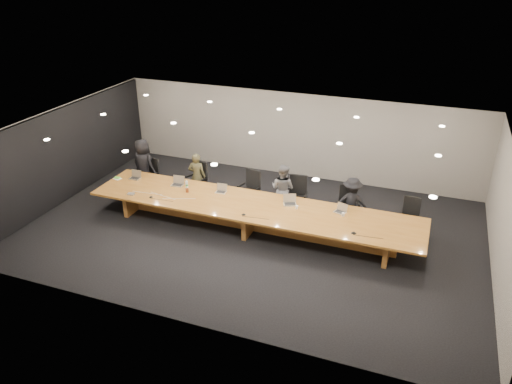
% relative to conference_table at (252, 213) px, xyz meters
% --- Properties ---
extents(ground, '(12.00, 12.00, 0.00)m').
position_rel_conference_table_xyz_m(ground, '(0.00, 0.00, -0.52)').
color(ground, black).
rests_on(ground, ground).
extents(back_wall, '(12.00, 0.02, 2.80)m').
position_rel_conference_table_xyz_m(back_wall, '(0.00, 4.00, 0.88)').
color(back_wall, '#AFA99F').
rests_on(back_wall, ground).
extents(left_wall_panel, '(0.08, 7.84, 2.74)m').
position_rel_conference_table_xyz_m(left_wall_panel, '(-5.94, 0.00, 0.85)').
color(left_wall_panel, black).
rests_on(left_wall_panel, ground).
extents(conference_table, '(9.00, 1.80, 0.75)m').
position_rel_conference_table_xyz_m(conference_table, '(0.00, 0.00, 0.00)').
color(conference_table, '#8F581F').
rests_on(conference_table, ground).
extents(chair_far_left, '(0.65, 0.65, 1.03)m').
position_rel_conference_table_xyz_m(chair_far_left, '(-3.95, 1.27, -0.01)').
color(chair_far_left, black).
rests_on(chair_far_left, ground).
extents(chair_left, '(0.76, 0.76, 1.17)m').
position_rel_conference_table_xyz_m(chair_left, '(-2.30, 1.25, 0.06)').
color(chair_left, black).
rests_on(chair_left, ground).
extents(chair_mid_left, '(0.73, 0.73, 1.16)m').
position_rel_conference_table_xyz_m(chair_mid_left, '(-0.57, 1.19, 0.06)').
color(chair_mid_left, black).
rests_on(chair_mid_left, ground).
extents(chair_mid_right, '(0.63, 0.63, 1.17)m').
position_rel_conference_table_xyz_m(chair_mid_right, '(0.86, 1.26, 0.07)').
color(chair_mid_right, black).
rests_on(chair_mid_right, ground).
extents(chair_right, '(0.73, 0.73, 1.13)m').
position_rel_conference_table_xyz_m(chair_right, '(2.34, 1.24, 0.04)').
color(chair_right, black).
rests_on(chair_right, ground).
extents(chair_far_right, '(0.55, 0.55, 1.06)m').
position_rel_conference_table_xyz_m(chair_far_right, '(3.98, 1.22, 0.01)').
color(chair_far_right, black).
rests_on(chair_far_right, ground).
extents(person_a, '(0.89, 0.66, 1.65)m').
position_rel_conference_table_xyz_m(person_a, '(-4.12, 1.26, 0.30)').
color(person_a, black).
rests_on(person_a, ground).
extents(person_b, '(0.57, 0.41, 1.46)m').
position_rel_conference_table_xyz_m(person_b, '(-2.24, 1.22, 0.21)').
color(person_b, '#3B3720').
rests_on(person_b, ground).
extents(person_c, '(0.82, 0.70, 1.48)m').
position_rel_conference_table_xyz_m(person_c, '(0.45, 1.26, 0.22)').
color(person_c, '#5A5A5D').
rests_on(person_c, ground).
extents(person_d, '(0.98, 0.65, 1.43)m').
position_rel_conference_table_xyz_m(person_d, '(2.43, 1.17, 0.19)').
color(person_d, black).
rests_on(person_d, ground).
extents(laptop_a, '(0.32, 0.23, 0.25)m').
position_rel_conference_table_xyz_m(laptop_a, '(-3.87, 0.37, 0.35)').
color(laptop_a, tan).
rests_on(laptop_a, conference_table).
extents(laptop_b, '(0.36, 0.27, 0.27)m').
position_rel_conference_table_xyz_m(laptop_b, '(-2.46, 0.40, 0.36)').
color(laptop_b, tan).
rests_on(laptop_b, conference_table).
extents(laptop_c, '(0.31, 0.23, 0.23)m').
position_rel_conference_table_xyz_m(laptop_c, '(-1.10, 0.42, 0.34)').
color(laptop_c, beige).
rests_on(laptop_c, conference_table).
extents(laptop_d, '(0.41, 0.36, 0.27)m').
position_rel_conference_table_xyz_m(laptop_d, '(0.94, 0.38, 0.36)').
color(laptop_d, beige).
rests_on(laptop_d, conference_table).
extents(laptop_e, '(0.35, 0.30, 0.23)m').
position_rel_conference_table_xyz_m(laptop_e, '(2.27, 0.41, 0.34)').
color(laptop_e, '#BCAB90').
rests_on(laptop_e, conference_table).
extents(water_bottle, '(0.08, 0.08, 0.23)m').
position_rel_conference_table_xyz_m(water_bottle, '(-2.10, 0.30, 0.34)').
color(water_bottle, silver).
rests_on(water_bottle, conference_table).
extents(amber_mug, '(0.10, 0.10, 0.11)m').
position_rel_conference_table_xyz_m(amber_mug, '(-1.98, 0.11, 0.29)').
color(amber_mug, maroon).
rests_on(amber_mug, conference_table).
extents(paper_cup_near, '(0.09, 0.09, 0.09)m').
position_rel_conference_table_xyz_m(paper_cup_near, '(1.17, 0.22, 0.27)').
color(paper_cup_near, white).
rests_on(paper_cup_near, conference_table).
extents(paper_cup_far, '(0.09, 0.09, 0.09)m').
position_rel_conference_table_xyz_m(paper_cup_far, '(2.39, 0.24, 0.28)').
color(paper_cup_far, silver).
rests_on(paper_cup_far, conference_table).
extents(notepad, '(0.25, 0.22, 0.01)m').
position_rel_conference_table_xyz_m(notepad, '(-4.35, 0.18, 0.24)').
color(notepad, silver).
rests_on(notepad, conference_table).
extents(lime_gadget, '(0.18, 0.11, 0.03)m').
position_rel_conference_table_xyz_m(lime_gadget, '(-4.37, 0.20, 0.26)').
color(lime_gadget, '#65D438').
rests_on(lime_gadget, notepad).
extents(av_box, '(0.21, 0.17, 0.03)m').
position_rel_conference_table_xyz_m(av_box, '(-3.38, -0.58, 0.24)').
color(av_box, '#ACABB0').
rests_on(av_box, conference_table).
extents(mic_left, '(0.13, 0.13, 0.03)m').
position_rel_conference_table_xyz_m(mic_left, '(-2.76, -0.54, 0.24)').
color(mic_left, black).
rests_on(mic_left, conference_table).
extents(mic_center, '(0.14, 0.14, 0.03)m').
position_rel_conference_table_xyz_m(mic_center, '(-0.01, -0.58, 0.24)').
color(mic_center, black).
rests_on(mic_center, conference_table).
extents(mic_right, '(0.16, 0.16, 0.03)m').
position_rel_conference_table_xyz_m(mic_right, '(2.81, -0.52, 0.25)').
color(mic_right, black).
rests_on(mic_right, conference_table).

